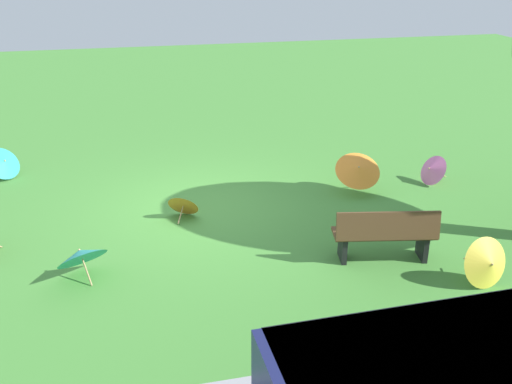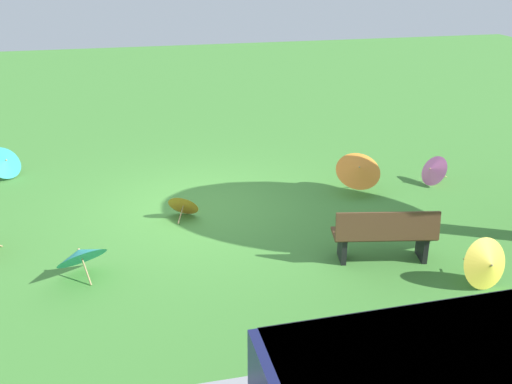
{
  "view_description": "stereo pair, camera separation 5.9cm",
  "coord_description": "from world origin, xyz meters",
  "px_view_note": "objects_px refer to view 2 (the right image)",
  "views": [
    {
      "loc": [
        1.31,
        10.02,
        4.6
      ],
      "look_at": [
        -0.86,
        0.87,
        0.6
      ],
      "focal_mm": 40.5,
      "sensor_mm": 36.0,
      "label": 1
    },
    {
      "loc": [
        1.25,
        10.04,
        4.6
      ],
      "look_at": [
        -0.86,
        0.87,
        0.6
      ],
      "focal_mm": 40.5,
      "sensor_mm": 36.0,
      "label": 2
    }
  ],
  "objects_px": {
    "parasol_teal_0": "(5,162)",
    "park_bench": "(385,235)",
    "parasol_teal_1": "(80,254)",
    "parasol_orange_0": "(359,169)",
    "parasol_pink_0": "(432,170)",
    "parasol_orange_1": "(184,204)",
    "parasol_yellow_1": "(488,264)"
  },
  "relations": [
    {
      "from": "parasol_teal_0",
      "to": "parasol_teal_1",
      "type": "height_order",
      "value": "parasol_teal_0"
    },
    {
      "from": "parasol_orange_0",
      "to": "parasol_yellow_1",
      "type": "bearing_deg",
      "value": 97.69
    },
    {
      "from": "park_bench",
      "to": "parasol_teal_0",
      "type": "height_order",
      "value": "park_bench"
    },
    {
      "from": "parasol_teal_0",
      "to": "parasol_orange_0",
      "type": "height_order",
      "value": "parasol_orange_0"
    },
    {
      "from": "parasol_teal_0",
      "to": "parasol_pink_0",
      "type": "bearing_deg",
      "value": 164.75
    },
    {
      "from": "parasol_orange_1",
      "to": "parasol_teal_1",
      "type": "bearing_deg",
      "value": 45.67
    },
    {
      "from": "park_bench",
      "to": "parasol_pink_0",
      "type": "xyz_separation_m",
      "value": [
        -2.35,
        -2.78,
        -0.15
      ]
    },
    {
      "from": "parasol_orange_0",
      "to": "parasol_yellow_1",
      "type": "relative_size",
      "value": 1.23
    },
    {
      "from": "parasol_yellow_1",
      "to": "parasol_teal_1",
      "type": "bearing_deg",
      "value": -15.76
    },
    {
      "from": "parasol_yellow_1",
      "to": "parasol_orange_1",
      "type": "bearing_deg",
      "value": -40.22
    },
    {
      "from": "park_bench",
      "to": "parasol_orange_1",
      "type": "xyz_separation_m",
      "value": [
        2.88,
        -2.34,
        -0.21
      ]
    },
    {
      "from": "parasol_orange_0",
      "to": "parasol_pink_0",
      "type": "relative_size",
      "value": 1.39
    },
    {
      "from": "park_bench",
      "to": "parasol_orange_0",
      "type": "distance_m",
      "value": 2.7
    },
    {
      "from": "parasol_orange_0",
      "to": "parasol_orange_1",
      "type": "relative_size",
      "value": 1.46
    },
    {
      "from": "parasol_pink_0",
      "to": "parasol_teal_1",
      "type": "relative_size",
      "value": 0.75
    },
    {
      "from": "parasol_orange_1",
      "to": "parasol_yellow_1",
      "type": "height_order",
      "value": "parasol_yellow_1"
    },
    {
      "from": "park_bench",
      "to": "parasol_teal_1",
      "type": "relative_size",
      "value": 1.72
    },
    {
      "from": "parasol_teal_0",
      "to": "parasol_orange_0",
      "type": "bearing_deg",
      "value": 160.15
    },
    {
      "from": "parasol_teal_1",
      "to": "parasol_teal_0",
      "type": "bearing_deg",
      "value": -68.84
    },
    {
      "from": "parasol_teal_0",
      "to": "park_bench",
      "type": "bearing_deg",
      "value": 141.09
    },
    {
      "from": "parasol_orange_1",
      "to": "parasol_pink_0",
      "type": "distance_m",
      "value": 5.25
    },
    {
      "from": "park_bench",
      "to": "parasol_teal_1",
      "type": "distance_m",
      "value": 4.65
    },
    {
      "from": "parasol_orange_1",
      "to": "parasol_teal_1",
      "type": "distance_m",
      "value": 2.48
    },
    {
      "from": "park_bench",
      "to": "parasol_yellow_1",
      "type": "relative_size",
      "value": 2.03
    },
    {
      "from": "parasol_teal_0",
      "to": "parasol_orange_1",
      "type": "distance_m",
      "value": 4.51
    },
    {
      "from": "park_bench",
      "to": "parasol_yellow_1",
      "type": "distance_m",
      "value": 1.55
    },
    {
      "from": "parasol_orange_1",
      "to": "parasol_yellow_1",
      "type": "relative_size",
      "value": 0.85
    },
    {
      "from": "parasol_orange_1",
      "to": "parasol_teal_1",
      "type": "height_order",
      "value": "parasol_teal_1"
    },
    {
      "from": "park_bench",
      "to": "parasol_teal_1",
      "type": "height_order",
      "value": "park_bench"
    },
    {
      "from": "parasol_pink_0",
      "to": "parasol_yellow_1",
      "type": "relative_size",
      "value": 0.89
    },
    {
      "from": "parasol_orange_1",
      "to": "parasol_teal_1",
      "type": "relative_size",
      "value": 0.72
    },
    {
      "from": "parasol_orange_0",
      "to": "parasol_teal_1",
      "type": "xyz_separation_m",
      "value": [
        5.25,
        2.06,
        -0.15
      ]
    }
  ]
}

